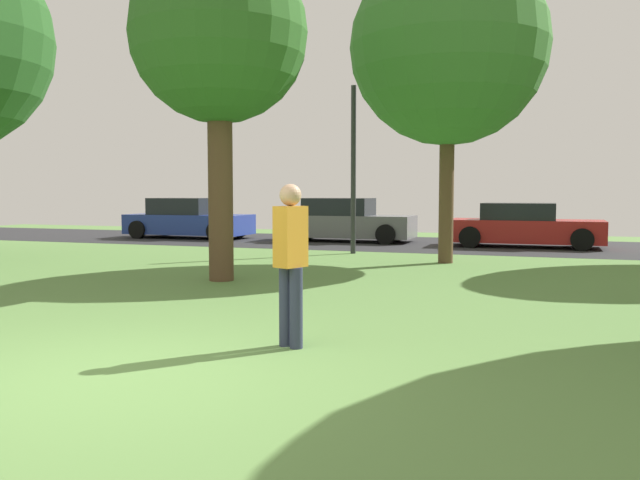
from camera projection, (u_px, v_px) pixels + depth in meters
name	position (u px, v px, depth m)	size (l,w,h in m)	color
ground_plane	(102.00, 379.00, 5.84)	(44.00, 44.00, 0.00)	#5B8442
road_strip	(426.00, 244.00, 20.89)	(44.00, 6.40, 0.01)	#28282B
maple_tree_far	(219.00, 37.00, 12.01)	(3.28, 3.28, 6.21)	brown
oak_tree_right	(448.00, 47.00, 15.02)	(4.54, 4.54, 7.28)	brown
person_thrower	(291.00, 257.00, 6.96)	(0.33, 0.38, 1.75)	#2D334C
parked_car_blue	(188.00, 220.00, 23.70)	(4.49, 2.02, 1.45)	#233893
parked_car_grey	(344.00, 222.00, 22.08)	(4.58, 1.93, 1.46)	slate
parked_car_red	(524.00, 227.00, 19.79)	(4.45, 1.93, 1.33)	#B21E1E
street_lamp_post	(353.00, 170.00, 17.57)	(0.14, 0.14, 4.50)	#2D2D33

